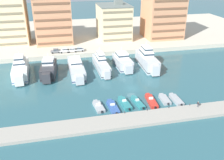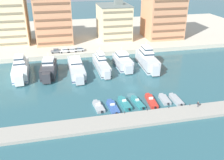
{
  "view_description": "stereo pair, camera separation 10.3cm",
  "coord_description": "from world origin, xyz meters",
  "px_view_note": "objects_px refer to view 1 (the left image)",
  "views": [
    {
      "loc": [
        -21.07,
        -66.64,
        35.41
      ],
      "look_at": [
        -5.82,
        1.89,
        2.5
      ],
      "focal_mm": 40.0,
      "sensor_mm": 36.0,
      "label": 1
    },
    {
      "loc": [
        -20.97,
        -66.67,
        35.41
      ],
      "look_at": [
        -5.82,
        1.89,
        2.5
      ],
      "focal_mm": 40.0,
      "sensor_mm": 36.0,
      "label": 2
    }
  ],
  "objects_px": {
    "motorboat_teal_mid_left": "(125,103)",
    "car_silver_center_left": "(79,49)",
    "yacht_silver_center_left": "(101,64)",
    "motorboat_grey_mid_right": "(176,100)",
    "motorboat_red_center": "(151,101)",
    "yacht_white_far_left": "(20,69)",
    "motorboat_blue_left": "(113,107)",
    "yacht_silver_center": "(123,62)",
    "yacht_silver_center_right": "(147,60)",
    "car_white_left": "(65,50)",
    "yacht_charcoal_left": "(49,69)",
    "yacht_silver_mid_left": "(76,68)",
    "pedestrian_near_edge": "(198,104)",
    "motorboat_grey_center_right": "(165,99)",
    "motorboat_teal_center_left": "(138,102)",
    "car_grey_far_left": "(56,51)",
    "car_white_mid_left": "(72,50)",
    "motorboat_grey_far_left": "(98,106)"
  },
  "relations": [
    {
      "from": "motorboat_teal_mid_left",
      "to": "car_silver_center_left",
      "type": "xyz_separation_m",
      "value": [
        -8.04,
        43.66,
        2.28
      ]
    },
    {
      "from": "car_white_mid_left",
      "to": "yacht_charcoal_left",
      "type": "bearing_deg",
      "value": -117.94
    },
    {
      "from": "yacht_silver_center_right",
      "to": "motorboat_grey_mid_right",
      "type": "relative_size",
      "value": 2.86
    },
    {
      "from": "yacht_silver_mid_left",
      "to": "yacht_white_far_left",
      "type": "bearing_deg",
      "value": 174.28
    },
    {
      "from": "yacht_silver_center_right",
      "to": "car_grey_far_left",
      "type": "xyz_separation_m",
      "value": [
        -33.29,
        18.09,
        0.05
      ]
    },
    {
      "from": "motorboat_teal_center_left",
      "to": "car_grey_far_left",
      "type": "relative_size",
      "value": 1.8
    },
    {
      "from": "yacht_silver_center_left",
      "to": "car_white_left",
      "type": "height_order",
      "value": "yacht_silver_center_left"
    },
    {
      "from": "yacht_white_far_left",
      "to": "yacht_charcoal_left",
      "type": "xyz_separation_m",
      "value": [
        9.45,
        -1.63,
        -0.24
      ]
    },
    {
      "from": "motorboat_teal_mid_left",
      "to": "car_grey_far_left",
      "type": "xyz_separation_m",
      "value": [
        -17.61,
        43.69,
        2.28
      ]
    },
    {
      "from": "yacht_charcoal_left",
      "to": "car_silver_center_left",
      "type": "height_order",
      "value": "yacht_charcoal_left"
    },
    {
      "from": "pedestrian_near_edge",
      "to": "yacht_silver_center_left",
      "type": "bearing_deg",
      "value": 121.3
    },
    {
      "from": "yacht_silver_center_left",
      "to": "motorboat_red_center",
      "type": "height_order",
      "value": "yacht_silver_center_left"
    },
    {
      "from": "yacht_silver_center_right",
      "to": "motorboat_blue_left",
      "type": "xyz_separation_m",
      "value": [
        -19.23,
        -26.5,
        -2.35
      ]
    },
    {
      "from": "yacht_silver_center",
      "to": "car_grey_far_left",
      "type": "height_order",
      "value": "yacht_silver_center"
    },
    {
      "from": "yacht_silver_mid_left",
      "to": "motorboat_blue_left",
      "type": "distance_m",
      "value": 27.16
    },
    {
      "from": "yacht_charcoal_left",
      "to": "car_white_left",
      "type": "relative_size",
      "value": 3.85
    },
    {
      "from": "yacht_silver_center_right",
      "to": "pedestrian_near_edge",
      "type": "height_order",
      "value": "yacht_silver_center_right"
    },
    {
      "from": "motorboat_grey_center_right",
      "to": "motorboat_teal_center_left",
      "type": "bearing_deg",
      "value": 178.99
    },
    {
      "from": "motorboat_red_center",
      "to": "car_silver_center_left",
      "type": "relative_size",
      "value": 1.95
    },
    {
      "from": "motorboat_teal_center_left",
      "to": "car_grey_far_left",
      "type": "height_order",
      "value": "car_grey_far_left"
    },
    {
      "from": "motorboat_red_center",
      "to": "car_white_left",
      "type": "bearing_deg",
      "value": 116.43
    },
    {
      "from": "yacht_silver_center",
      "to": "motorboat_blue_left",
      "type": "relative_size",
      "value": 2.0
    },
    {
      "from": "car_white_mid_left",
      "to": "yacht_silver_center",
      "type": "bearing_deg",
      "value": -42.75
    },
    {
      "from": "yacht_silver_center_right",
      "to": "motorboat_blue_left",
      "type": "relative_size",
      "value": 2.54
    },
    {
      "from": "yacht_charcoal_left",
      "to": "car_white_left",
      "type": "height_order",
      "value": "yacht_charcoal_left"
    },
    {
      "from": "motorboat_grey_far_left",
      "to": "car_silver_center_left",
      "type": "distance_m",
      "value": 43.65
    },
    {
      "from": "yacht_silver_center",
      "to": "motorboat_grey_center_right",
      "type": "height_order",
      "value": "yacht_silver_center"
    },
    {
      "from": "car_white_mid_left",
      "to": "motorboat_grey_far_left",
      "type": "bearing_deg",
      "value": -85.23
    },
    {
      "from": "yacht_charcoal_left",
      "to": "yacht_silver_center_right",
      "type": "bearing_deg",
      "value": 0.22
    },
    {
      "from": "yacht_white_far_left",
      "to": "car_white_left",
      "type": "distance_m",
      "value": 22.67
    },
    {
      "from": "motorboat_red_center",
      "to": "motorboat_grey_center_right",
      "type": "xyz_separation_m",
      "value": [
        4.05,
        0.1,
        -0.04
      ]
    },
    {
      "from": "yacht_charcoal_left",
      "to": "motorboat_grey_far_left",
      "type": "bearing_deg",
      "value": -62.66
    },
    {
      "from": "pedestrian_near_edge",
      "to": "yacht_white_far_left",
      "type": "bearing_deg",
      "value": 145.15
    },
    {
      "from": "yacht_white_far_left",
      "to": "motorboat_blue_left",
      "type": "relative_size",
      "value": 2.4
    },
    {
      "from": "motorboat_teal_center_left",
      "to": "motorboat_grey_center_right",
      "type": "distance_m",
      "value": 7.91
    },
    {
      "from": "car_white_left",
      "to": "pedestrian_near_edge",
      "type": "height_order",
      "value": "car_white_left"
    },
    {
      "from": "motorboat_grey_far_left",
      "to": "motorboat_teal_center_left",
      "type": "relative_size",
      "value": 0.89
    },
    {
      "from": "yacht_white_far_left",
      "to": "motorboat_red_center",
      "type": "height_order",
      "value": "yacht_white_far_left"
    },
    {
      "from": "yacht_silver_center",
      "to": "motorboat_blue_left",
      "type": "distance_m",
      "value": 29.91
    },
    {
      "from": "motorboat_red_center",
      "to": "car_silver_center_left",
      "type": "bearing_deg",
      "value": 109.64
    },
    {
      "from": "yacht_silver_mid_left",
      "to": "car_grey_far_left",
      "type": "distance_m",
      "value": 19.69
    },
    {
      "from": "motorboat_blue_left",
      "to": "motorboat_teal_center_left",
      "type": "bearing_deg",
      "value": 6.7
    },
    {
      "from": "car_white_left",
      "to": "car_white_mid_left",
      "type": "distance_m",
      "value": 3.13
    },
    {
      "from": "yacht_silver_center_left",
      "to": "motorboat_grey_mid_right",
      "type": "distance_m",
      "value": 32.16
    },
    {
      "from": "motorboat_red_center",
      "to": "car_white_left",
      "type": "distance_m",
      "value": 48.74
    },
    {
      "from": "yacht_white_far_left",
      "to": "yacht_silver_center",
      "type": "height_order",
      "value": "yacht_white_far_left"
    },
    {
      "from": "motorboat_grey_center_right",
      "to": "pedestrian_near_edge",
      "type": "relative_size",
      "value": 3.8
    },
    {
      "from": "motorboat_grey_center_right",
      "to": "car_grey_far_left",
      "type": "bearing_deg",
      "value": 123.73
    },
    {
      "from": "yacht_charcoal_left",
      "to": "motorboat_grey_far_left",
      "type": "distance_m",
      "value": 28.63
    },
    {
      "from": "yacht_charcoal_left",
      "to": "motorboat_blue_left",
      "type": "bearing_deg",
      "value": -57.41
    }
  ]
}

